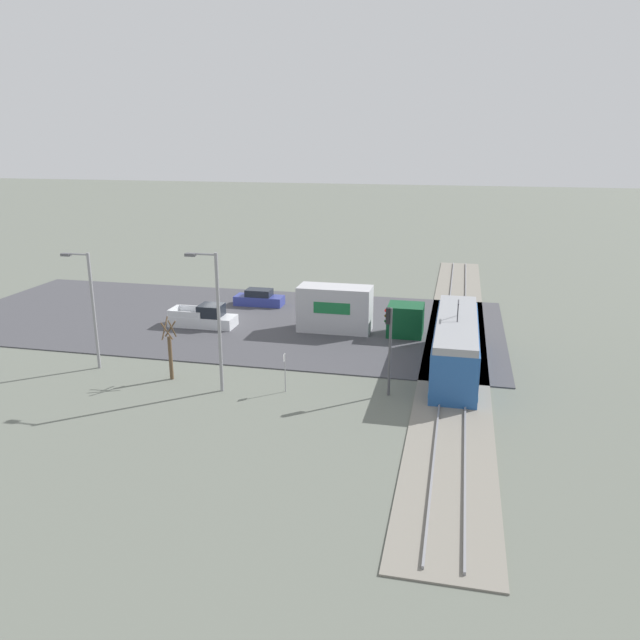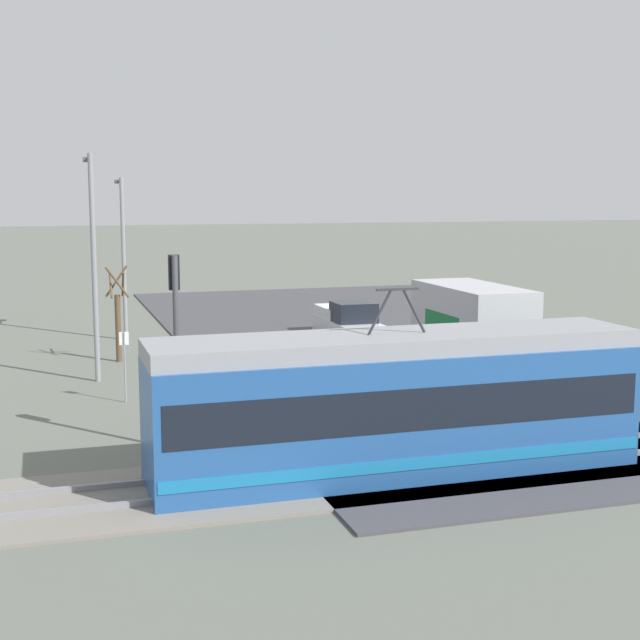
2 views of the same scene
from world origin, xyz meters
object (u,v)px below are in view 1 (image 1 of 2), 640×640
street_lamp_near_crossing (90,302)px  street_lamp_mid_block (215,313)px  no_parking_sign (285,369)px  sedan_car_0 (259,298)px  light_rail_tram (456,345)px  street_tree (170,352)px  traffic_light_pole (389,339)px  pickup_truck (204,318)px  box_truck (352,311)px

street_lamp_near_crossing → street_lamp_mid_block: 9.60m
street_lamp_mid_block → no_parking_sign: size_ratio=3.51×
sedan_car_0 → street_lamp_mid_block: 20.23m
sedan_car_0 → street_lamp_near_crossing: 18.82m
light_rail_tram → street_tree: (5.38, -17.44, 0.05)m
light_rail_tram → traffic_light_pole: size_ratio=2.30×
street_lamp_near_crossing → traffic_light_pole: bearing=89.1°
pickup_truck → no_parking_sign: 15.25m
traffic_light_pole → street_lamp_near_crossing: size_ratio=0.69×
pickup_truck → traffic_light_pole: bearing=56.6°
light_rail_tram → street_lamp_mid_block: bearing=-64.9°
box_truck → no_parking_sign: bearing=-8.2°
box_truck → street_tree: street_tree is taller
traffic_light_pole → street_lamp_mid_block: size_ratio=0.63×
street_tree → sedan_car_0: bearing=-179.5°
light_rail_tram → sedan_car_0: 21.89m
traffic_light_pole → no_parking_sign: size_ratio=2.23×
light_rail_tram → box_truck: 10.56m
light_rail_tram → street_tree: light_rail_tram is taller
light_rail_tram → street_tree: 18.25m
light_rail_tram → traffic_light_pole: bearing=-37.9°
pickup_truck → traffic_light_pole: 19.44m
pickup_truck → street_lamp_near_crossing: (10.28, -3.36, 3.72)m
sedan_car_0 → street_tree: size_ratio=1.10×
street_lamp_near_crossing → no_parking_sign: 13.77m
street_lamp_mid_block → sedan_car_0: bearing=-169.0°
box_truck → sedan_car_0: 11.41m
pickup_truck → street_lamp_near_crossing: 11.44m
light_rail_tram → sedan_car_0: bearing=-126.4°
street_lamp_mid_block → no_parking_sign: 5.27m
box_truck → light_rail_tram: bearing=49.5°
street_tree → street_lamp_mid_block: (1.09, 3.61, 3.03)m
traffic_light_pole → light_rail_tram: bearing=142.1°
sedan_car_0 → no_parking_sign: size_ratio=1.83×
sedan_car_0 → street_lamp_mid_block: (19.43, 3.78, 4.17)m
light_rail_tram → street_tree: size_ratio=3.07×
sedan_car_0 → light_rail_tram: bearing=-126.4°
box_truck → street_lamp_mid_block: size_ratio=1.15×
sedan_car_0 → traffic_light_pole: size_ratio=0.82×
street_lamp_near_crossing → street_lamp_mid_block: street_lamp_mid_block is taller
street_lamp_near_crossing → street_lamp_mid_block: size_ratio=0.92×
street_lamp_mid_block → no_parking_sign: street_lamp_mid_block is taller
box_truck → street_lamp_mid_block: 14.86m
pickup_truck → sedan_car_0: (-7.27, 2.28, -0.08)m
light_rail_tram → street_lamp_near_crossing: 23.84m
box_truck → street_lamp_near_crossing: size_ratio=1.26×
light_rail_tram → street_lamp_near_crossing: (4.59, -23.24, 2.71)m
street_tree → no_parking_sign: street_tree is taller
street_tree → street_lamp_mid_block: street_lamp_mid_block is taller
light_rail_tram → street_tree: bearing=-72.9°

